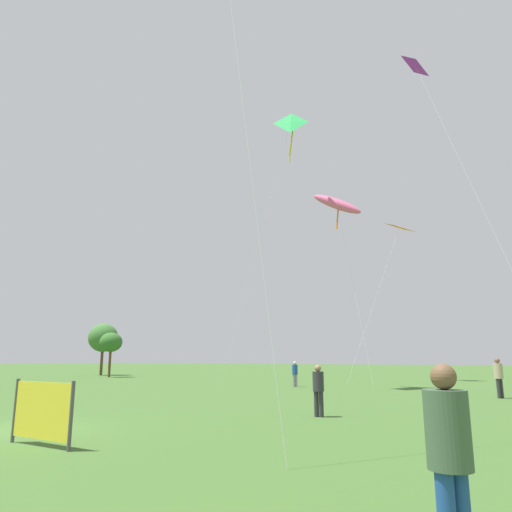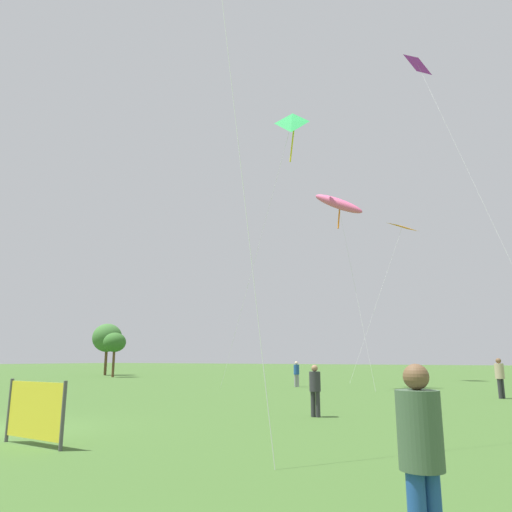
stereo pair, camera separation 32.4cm
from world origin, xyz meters
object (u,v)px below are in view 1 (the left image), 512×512
Objects in this scene: kite_flying_1 at (291,124)px; event_banner at (42,411)px; kite_flying_8 at (416,67)px; park_tree_0 at (103,338)px; person_standing_3 at (499,375)px; kite_flying_6 at (337,204)px; kite_flying_2 at (399,227)px; person_standing_1 at (295,372)px; person_standing_2 at (449,450)px; park_tree_1 at (111,343)px; person_standing_0 at (318,387)px.

event_banner is at bearing -81.49° from kite_flying_1.
kite_flying_8 is 42.81m from park_tree_0.
kite_flying_6 is at bearing 100.12° from person_standing_3.
kite_flying_2 reaches higher than event_banner.
person_standing_3 is 21.46m from kite_flying_2.
kite_flying_2 reaches higher than person_standing_1.
park_tree_1 is (-36.19, 31.48, 2.39)m from person_standing_2.
park_tree_0 reaches higher than person_standing_2.
kite_flying_6 is 0.48× the size of kite_flying_8.
person_standing_1 is 0.06× the size of kite_flying_8.
person_standing_0 reaches higher than event_banner.
kite_flying_2 reaches higher than person_standing_3.
kite_flying_1 is at bearing 118.71° from person_standing_3.
person_standing_2 reaches higher than person_standing_1.
person_standing_2 reaches higher than event_banner.
event_banner is (27.47, -29.02, -2.70)m from park_tree_1.
kite_flying_8 reaches higher than person_standing_2.
person_standing_1 is at bearing -128.28° from kite_flying_8.
park_tree_0 reaches higher than park_tree_1.
park_tree_1 is at bearing 108.61° from person_standing_3.
person_standing_2 is 0.13× the size of kite_flying_6.
person_standing_0 is 36.08m from kite_flying_8.
park_tree_1 is 2.12× the size of event_banner.
person_standing_3 is at bearing -24.03° from kite_flying_6.
park_tree_1 is at bearing 167.58° from kite_flying_6.
person_standing_3 is 0.10× the size of kite_flying_1.
park_tree_1 is (-30.81, 21.08, 2.48)m from person_standing_0.
person_standing_2 is 9.07m from event_banner.
kite_flying_1 is 1.35× the size of kite_flying_2.
person_standing_1 is 24.14m from park_tree_1.
park_tree_1 reaches higher than event_banner.
kite_flying_8 reaches higher than kite_flying_6.
kite_flying_1 reaches higher than person_standing_0.
person_standing_3 is 0.89× the size of event_banner.
kite_flying_1 is at bearing -104.12° from kite_flying_2.
kite_flying_1 reaches higher than person_standing_3.
person_standing_2 is 0.32× the size of park_tree_0.
park_tree_1 is (-35.68, 9.93, 2.35)m from person_standing_3.
event_banner is at bearing -112.97° from person_standing_1.
park_tree_0 reaches higher than person_standing_1.
person_standing_2 is at bearing -77.97° from kite_flying_2.
kite_flying_1 is (-6.36, 12.22, 16.55)m from person_standing_0.
kite_flying_2 is at bearing 3.84° from park_tree_0.
person_standing_2 is 54.41m from park_tree_0.
event_banner is (-8.21, -19.09, -0.34)m from person_standing_3.
person_standing_0 is at bearing 67.16° from event_banner.
person_standing_3 is at bearing -18.60° from park_tree_0.
kite_flying_6 is 34.05m from park_tree_0.
person_standing_1 is 0.12× the size of kite_flying_6.
person_standing_2 is 48.03m from park_tree_1.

